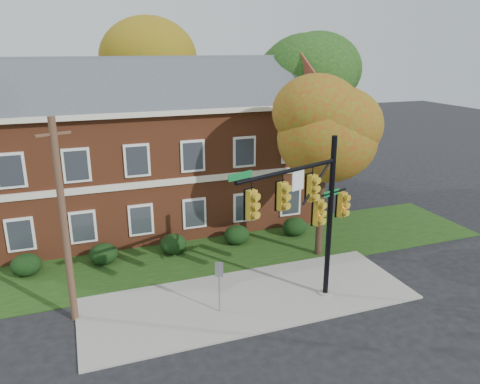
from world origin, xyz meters
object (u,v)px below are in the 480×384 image
object	(u,v)px
hedge_far_right	(295,227)
utility_pole	(64,223)
hedge_left	(103,254)
hedge_center	(173,244)
hedge_far_left	(26,265)
tree_near_right	(330,126)
traffic_signal	(310,207)
apartment_building	(151,141)
hedge_right	(237,235)
sign_post	(219,279)
tree_far_rear	(147,67)
tree_right_rear	(316,81)

from	to	relation	value
hedge_far_right	utility_pole	world-z (taller)	utility_pole
hedge_left	hedge_center	world-z (taller)	same
hedge_far_left	hedge_center	size ratio (longest dim) A/B	1.00
hedge_left	tree_near_right	size ratio (longest dim) A/B	0.16
traffic_signal	apartment_building	bearing A→B (deg)	88.59
hedge_right	sign_post	distance (m)	7.00
traffic_signal	hedge_far_left	bearing A→B (deg)	128.15
apartment_building	hedge_left	size ratio (longest dim) A/B	13.43
tree_far_rear	tree_right_rear	bearing A→B (deg)	-35.00
hedge_left	sign_post	size ratio (longest dim) A/B	0.62
tree_near_right	utility_pole	bearing A→B (deg)	-171.32
hedge_left	utility_pole	xyz separation A→B (m)	(-1.50, -4.70, 3.54)
hedge_far_right	sign_post	world-z (taller)	sign_post
sign_post	tree_far_rear	bearing A→B (deg)	106.79
utility_pole	hedge_far_left	bearing A→B (deg)	91.69
hedge_center	tree_right_rear	xyz separation A→B (m)	(11.31, 6.11, 7.60)
tree_right_rear	sign_post	size ratio (longest dim) A/B	4.73
tree_far_rear	hedge_far_right	bearing A→B (deg)	-66.63
tree_right_rear	sign_post	distance (m)	17.70
hedge_far_left	hedge_left	distance (m)	3.50
hedge_center	hedge_left	bearing A→B (deg)	180.00
apartment_building	hedge_center	size ratio (longest dim) A/B	13.43
hedge_far_left	utility_pole	distance (m)	6.21
hedge_center	hedge_far_right	distance (m)	7.00
traffic_signal	tree_near_right	bearing A→B (deg)	32.35
hedge_right	tree_right_rear	distance (m)	12.50
hedge_right	traffic_signal	bearing A→B (deg)	-85.68
utility_pole	sign_post	world-z (taller)	utility_pole
tree_far_rear	sign_post	distance (m)	20.70
sign_post	tree_right_rear	bearing A→B (deg)	68.09
apartment_building	hedge_far_right	distance (m)	9.82
traffic_signal	sign_post	xyz separation A→B (m)	(-3.52, 0.69, -2.82)
hedge_center	tree_far_rear	xyz separation A→B (m)	(1.34, 13.09, 8.32)
apartment_building	tree_near_right	world-z (taller)	apartment_building
hedge_far_right	tree_far_rear	size ratio (longest dim) A/B	0.12
hedge_right	utility_pole	distance (m)	10.34
tree_far_rear	sign_post	xyz separation A→B (m)	(-0.84, -19.34, -7.32)
hedge_far_left	sign_post	distance (m)	9.81
apartment_building	sign_post	xyz separation A→B (m)	(0.50, -11.50, -3.46)
apartment_building	traffic_signal	bearing A→B (deg)	-71.73
hedge_left	tree_right_rear	distance (m)	17.74
hedge_far_right	tree_near_right	xyz separation A→B (m)	(0.22, -2.83, 6.14)
hedge_far_left	utility_pole	bearing A→B (deg)	-66.95
hedge_far_right	tree_right_rear	distance (m)	10.66
apartment_building	tree_right_rear	distance (m)	11.77
tree_far_rear	hedge_right	bearing A→B (deg)	-80.64
hedge_left	traffic_signal	bearing A→B (deg)	-42.67
hedge_center	hedge_right	world-z (taller)	same
hedge_left	hedge_far_right	xyz separation A→B (m)	(10.50, 0.00, 0.00)
apartment_building	hedge_right	bearing A→B (deg)	-56.33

